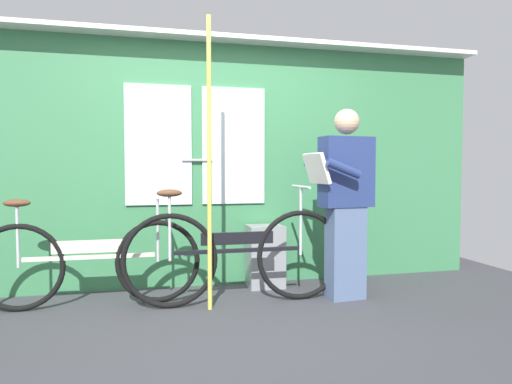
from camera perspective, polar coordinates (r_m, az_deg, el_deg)
The scene contains 7 objects.
ground_plane at distance 3.41m, azimuth -1.47°, elevation -16.47°, with size 6.36×4.02×0.04m, color #38383D.
train_door_wall at distance 4.40m, azimuth -4.90°, elevation 4.25°, with size 5.36×0.28×2.33m.
bicycle_near_door at distance 3.80m, azimuth -2.44°, elevation -7.84°, with size 1.85×0.44×0.97m.
bicycle_leaning_behind at distance 3.95m, azimuth -20.01°, elevation -8.11°, with size 1.75×0.44×0.90m.
passenger_reading_newspaper at distance 3.96m, azimuth 10.99°, elevation -0.92°, with size 0.58×0.50×1.62m.
trash_bin_by_wall at distance 4.36m, azimuth 1.14°, elevation -7.96°, with size 0.33×0.28×0.58m, color gray.
handrail_pole at distance 3.60m, azimuth -5.82°, elevation 3.43°, with size 0.04×0.04×2.29m, color #C6C14C.
Camera 1 is at (-0.68, -3.15, 1.11)m, focal length 32.19 mm.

